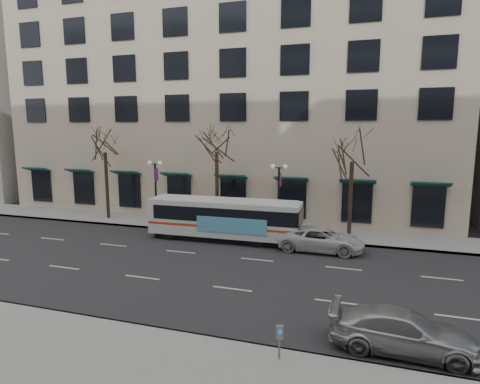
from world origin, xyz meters
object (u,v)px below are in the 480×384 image
at_px(white_pickup, 321,239).
at_px(tree_far_left, 105,141).
at_px(lamp_post_left, 156,189).
at_px(tree_far_right, 353,148).
at_px(pay_station, 280,335).
at_px(tree_far_mid, 216,139).
at_px(city_bus, 225,218).
at_px(silver_car, 403,331).
at_px(lamp_post_right, 279,195).

bearing_deg(white_pickup, tree_far_left, 79.29).
distance_m(tree_far_left, lamp_post_left, 6.29).
relative_size(tree_far_right, white_pickup, 1.50).
bearing_deg(lamp_post_left, pay_station, -49.77).
height_order(tree_far_mid, city_bus, tree_far_mid).
bearing_deg(tree_far_right, tree_far_mid, 180.00).
bearing_deg(silver_car, pay_station, 118.54).
relative_size(tree_far_mid, tree_far_right, 1.06).
distance_m(tree_far_mid, white_pickup, 11.00).
relative_size(lamp_post_left, city_bus, 0.49).
relative_size(tree_far_mid, pay_station, 7.29).
bearing_deg(lamp_post_left, tree_far_left, 173.17).
relative_size(tree_far_left, pay_station, 7.11).
relative_size(tree_far_mid, city_bus, 0.80).
xyz_separation_m(tree_far_mid, lamp_post_left, (-4.99, -0.60, -3.96)).
bearing_deg(pay_station, white_pickup, 69.67).
bearing_deg(silver_car, tree_far_right, 10.77).
xyz_separation_m(tree_far_mid, lamp_post_right, (5.01, -0.60, -3.96)).
bearing_deg(tree_far_mid, city_bus, -60.17).
relative_size(tree_far_left, lamp_post_left, 1.60).
height_order(tree_far_right, white_pickup, tree_far_right).
bearing_deg(pay_station, tree_far_left, 117.49).
relative_size(city_bus, white_pickup, 1.99).
distance_m(tree_far_mid, lamp_post_right, 6.41).
relative_size(silver_car, pay_station, 4.29).
relative_size(lamp_post_right, white_pickup, 0.97).
bearing_deg(city_bus, white_pickup, -5.16).
bearing_deg(tree_far_left, tree_far_mid, 0.00).
xyz_separation_m(tree_far_mid, tree_far_right, (10.00, -0.00, -0.48)).
xyz_separation_m(tree_far_left, lamp_post_left, (5.01, -0.60, -3.75)).
bearing_deg(white_pickup, tree_far_right, -24.09).
xyz_separation_m(lamp_post_left, pay_station, (13.48, -15.94, -1.94)).
relative_size(lamp_post_right, silver_car, 1.04).
xyz_separation_m(lamp_post_right, city_bus, (-3.25, -2.47, -1.36)).
xyz_separation_m(tree_far_right, lamp_post_left, (-14.99, -0.60, -3.48)).
bearing_deg(lamp_post_right, pay_station, -77.67).
distance_m(tree_far_mid, pay_station, 19.51).
bearing_deg(white_pickup, lamp_post_left, 77.81).
relative_size(silver_car, white_pickup, 0.93).
height_order(lamp_post_right, pay_station, lamp_post_right).
distance_m(lamp_post_left, lamp_post_right, 10.00).
bearing_deg(tree_far_mid, silver_car, -49.27).
bearing_deg(lamp_post_right, lamp_post_left, 180.00).
distance_m(tree_far_right, city_bus, 10.04).
relative_size(tree_far_right, lamp_post_left, 1.55).
bearing_deg(lamp_post_right, silver_car, -61.75).
height_order(lamp_post_left, pay_station, lamp_post_left).
distance_m(silver_car, white_pickup, 11.67).
bearing_deg(silver_car, lamp_post_right, 29.36).
height_order(city_bus, silver_car, city_bus).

